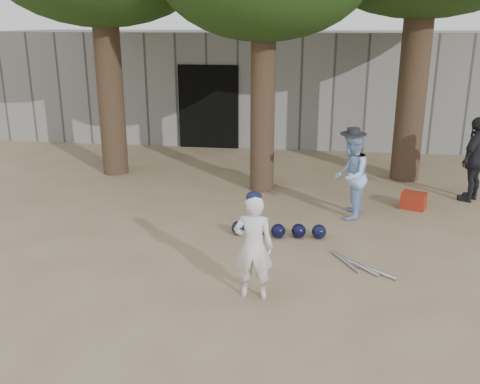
# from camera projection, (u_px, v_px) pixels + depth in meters

# --- Properties ---
(ground) EXTENTS (70.00, 70.00, 0.00)m
(ground) POSITION_uv_depth(u_px,v_px,m) (185.00, 281.00, 7.05)
(ground) COLOR #937C5E
(ground) RESTS_ON ground
(boy_player) EXTENTS (0.49, 0.33, 1.33)m
(boy_player) POSITION_uv_depth(u_px,v_px,m) (253.00, 247.00, 6.48)
(boy_player) COLOR silver
(boy_player) RESTS_ON ground
(spectator_blue) EXTENTS (0.70, 0.83, 1.51)m
(spectator_blue) POSITION_uv_depth(u_px,v_px,m) (351.00, 176.00, 9.14)
(spectator_blue) COLOR #99B9EC
(spectator_blue) RESTS_ON ground
(spectator_dark) EXTENTS (0.89, 0.98, 1.61)m
(spectator_dark) POSITION_uv_depth(u_px,v_px,m) (475.00, 159.00, 10.02)
(spectator_dark) COLOR black
(spectator_dark) RESTS_ON ground
(red_bag) EXTENTS (0.51, 0.45, 0.30)m
(red_bag) POSITION_uv_depth(u_px,v_px,m) (414.00, 201.00, 9.76)
(red_bag) COLOR #A62816
(red_bag) RESTS_ON ground
(back_building) EXTENTS (16.00, 5.24, 3.00)m
(back_building) POSITION_uv_depth(u_px,v_px,m) (263.00, 82.00, 16.34)
(back_building) COLOR gray
(back_building) RESTS_ON ground
(helmet_row) EXTENTS (1.51, 0.29, 0.23)m
(helmet_row) POSITION_uv_depth(u_px,v_px,m) (278.00, 230.00, 8.48)
(helmet_row) COLOR black
(helmet_row) RESTS_ON ground
(bat_pile) EXTENTS (0.85, 0.82, 0.06)m
(bat_pile) POSITION_uv_depth(u_px,v_px,m) (359.00, 266.00, 7.44)
(bat_pile) COLOR silver
(bat_pile) RESTS_ON ground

